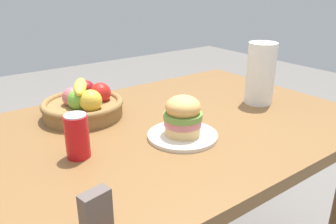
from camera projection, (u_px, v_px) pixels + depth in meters
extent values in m
cube|color=brown|center=(162.00, 131.00, 1.15)|extent=(1.40, 0.90, 0.04)
cylinder|color=brown|center=(213.00, 142.00, 1.91)|extent=(0.07, 0.07, 0.71)
cylinder|color=silver|center=(183.00, 135.00, 1.06)|extent=(0.22, 0.22, 0.01)
cylinder|color=#E5BC75|center=(184.00, 129.00, 1.06)|extent=(0.11, 0.11, 0.03)
cylinder|color=#C67075|center=(184.00, 121.00, 1.05)|extent=(0.12, 0.12, 0.02)
cylinder|color=olive|center=(184.00, 115.00, 1.04)|extent=(0.12, 0.12, 0.02)
ellipsoid|color=#EAAD5D|center=(184.00, 107.00, 1.03)|extent=(0.11, 0.11, 0.07)
cylinder|color=red|center=(77.00, 137.00, 0.93)|extent=(0.07, 0.07, 0.12)
cylinder|color=silver|center=(75.00, 115.00, 0.90)|extent=(0.06, 0.06, 0.00)
cylinder|color=olive|center=(83.00, 110.00, 1.22)|extent=(0.28, 0.28, 0.05)
torus|color=olive|center=(83.00, 103.00, 1.21)|extent=(0.29, 0.29, 0.02)
sphere|color=red|center=(101.00, 93.00, 1.23)|extent=(0.08, 0.08, 0.08)
sphere|color=maroon|center=(86.00, 90.00, 1.27)|extent=(0.07, 0.07, 0.07)
sphere|color=#D16066|center=(72.00, 97.00, 1.19)|extent=(0.07, 0.07, 0.07)
sphere|color=#6BAD38|center=(78.00, 100.00, 1.16)|extent=(0.07, 0.07, 0.07)
sphere|color=gold|center=(91.00, 101.00, 1.15)|extent=(0.08, 0.08, 0.08)
ellipsoid|color=yellow|center=(80.00, 87.00, 1.19)|extent=(0.13, 0.18, 0.06)
cylinder|color=white|center=(260.00, 73.00, 1.32)|extent=(0.11, 0.11, 0.24)
cube|color=#594C47|center=(96.00, 212.00, 0.65)|extent=(0.06, 0.04, 0.09)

